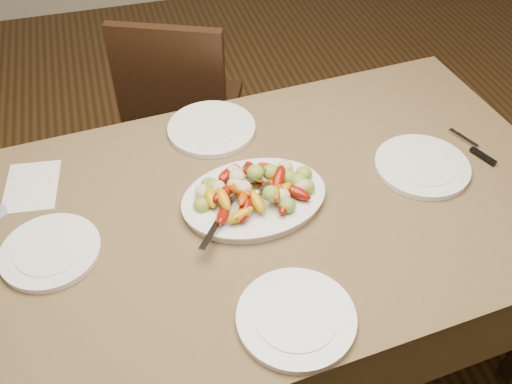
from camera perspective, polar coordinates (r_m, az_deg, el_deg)
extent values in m
plane|color=#392511|center=(2.20, 4.53, -16.10)|extent=(6.00, 6.00, 0.00)
cube|color=brown|center=(1.90, 0.00, -9.56)|extent=(1.91, 1.18, 0.76)
ellipsoid|color=white|center=(1.61, -0.19, -0.79)|extent=(0.42, 0.33, 0.02)
cylinder|color=white|center=(1.58, -19.86, -5.64)|extent=(0.26, 0.26, 0.02)
cylinder|color=white|center=(1.79, 16.27, 2.48)|extent=(0.28, 0.28, 0.02)
cylinder|color=white|center=(1.86, -4.46, 6.34)|extent=(0.28, 0.28, 0.02)
cylinder|color=white|center=(1.37, 4.04, -12.47)|extent=(0.28, 0.28, 0.02)
cube|color=silver|center=(1.79, -21.52, 0.55)|extent=(0.18, 0.23, 0.00)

